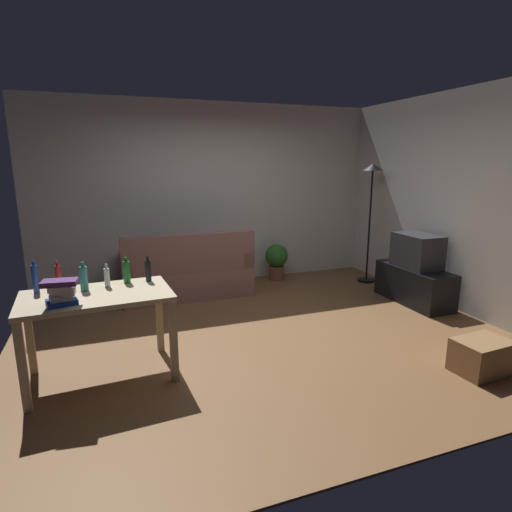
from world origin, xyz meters
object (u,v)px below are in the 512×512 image
at_px(potted_plant, 277,259).
at_px(bottle_dark, 148,271).
at_px(tv_stand, 414,285).
at_px(bottle_red, 58,277).
at_px(desk, 98,306).
at_px(bottle_tall, 84,278).
at_px(tv, 417,251).
at_px(bottle_blue, 35,279).
at_px(bottle_clear, 107,277).
at_px(storage_box, 482,356).
at_px(couch, 187,274).
at_px(bottle_green, 127,272).
at_px(torchiere_lamp, 372,191).
at_px(book_stack, 61,292).

bearing_deg(potted_plant, bottle_dark, -136.16).
height_order(tv_stand, bottle_red, bottle_red).
xyz_separation_m(desk, bottle_tall, (-0.09, 0.12, 0.22)).
bearing_deg(bottle_dark, tv, 7.16).
distance_m(tv_stand, bottle_blue, 4.45).
relative_size(bottle_clear, bottle_dark, 0.89).
xyz_separation_m(tv, storage_box, (-0.74, -1.74, -0.55)).
xyz_separation_m(tv_stand, bottle_clear, (-3.81, -0.49, 0.61)).
bearing_deg(couch, bottle_green, 63.72).
bearing_deg(bottle_green, tv, 6.62).
xyz_separation_m(torchiere_lamp, bottle_tall, (-4.00, -1.60, -0.54)).
bearing_deg(storage_box, tv, 66.80).
height_order(bottle_green, book_stack, bottle_green).
relative_size(bottle_red, book_stack, 0.94).
bearing_deg(bottle_clear, couch, 60.41).
bearing_deg(tv_stand, bottle_blue, 96.00).
distance_m(bottle_blue, book_stack, 0.46).
relative_size(couch, bottle_clear, 8.41).
relative_size(bottle_tall, bottle_clear, 1.21).
xyz_separation_m(tv, bottle_tall, (-4.00, -0.54, 0.17)).
xyz_separation_m(desk, bottle_clear, (0.09, 0.17, 0.20)).
bearing_deg(bottle_red, couch, 51.35).
relative_size(potted_plant, bottle_dark, 2.44).
xyz_separation_m(tv, book_stack, (-4.15, -0.86, 0.16)).
bearing_deg(bottle_clear, storage_box, -22.02).
bearing_deg(potted_plant, desk, -138.54).
xyz_separation_m(bottle_clear, bottle_dark, (0.36, 0.06, 0.01)).
distance_m(couch, tv, 3.11).
bearing_deg(bottle_green, torchiere_lamp, 22.16).
height_order(tv, bottle_dark, bottle_dark).
height_order(bottle_red, bottle_tall, bottle_red).
bearing_deg(torchiere_lamp, bottle_blue, -160.84).
height_order(couch, bottle_clear, bottle_clear).
distance_m(bottle_red, book_stack, 0.42).
height_order(couch, bottle_red, bottle_red).
distance_m(bottle_red, bottle_tall, 0.22).
relative_size(potted_plant, bottle_tall, 2.27).
xyz_separation_m(couch, tv, (2.78, -1.33, 0.39)).
bearing_deg(tv_stand, book_stack, 101.78).
height_order(storage_box, bottle_dark, bottle_dark).
bearing_deg(potted_plant, bottle_green, -138.69).
distance_m(couch, bottle_dark, 1.97).
xyz_separation_m(tv_stand, bottle_tall, (-4.00, -0.54, 0.63)).
xyz_separation_m(tv_stand, book_stack, (-4.15, -0.86, 0.62)).
xyz_separation_m(bottle_tall, bottle_dark, (0.54, 0.11, -0.01)).
relative_size(torchiere_lamp, bottle_green, 7.55).
height_order(storage_box, book_stack, book_stack).
distance_m(couch, desk, 2.32).
distance_m(bottle_blue, bottle_green, 0.73).
height_order(bottle_blue, book_stack, bottle_blue).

